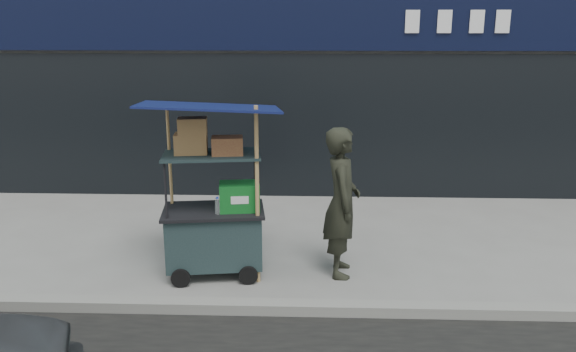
{
  "coord_description": "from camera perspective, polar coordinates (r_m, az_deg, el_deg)",
  "views": [
    {
      "loc": [
        0.58,
        -5.36,
        2.82
      ],
      "look_at": [
        0.34,
        1.2,
        1.07
      ],
      "focal_mm": 35.0,
      "sensor_mm": 36.0,
      "label": 1
    }
  ],
  "objects": [
    {
      "name": "ground",
      "position": [
        6.08,
        -3.75,
        -12.75
      ],
      "size": [
        80.0,
        80.0,
        0.0
      ],
      "primitive_type": "plane",
      "color": "slate",
      "rests_on": "ground"
    },
    {
      "name": "curb",
      "position": [
        5.88,
        -3.96,
        -13.14
      ],
      "size": [
        80.0,
        0.18,
        0.12
      ],
      "primitive_type": "cube",
      "color": "gray",
      "rests_on": "ground"
    },
    {
      "name": "vendor_cart",
      "position": [
        6.51,
        -7.42,
        -3.99
      ],
      "size": [
        1.66,
        1.27,
        2.06
      ],
      "rotation": [
        0.0,
        0.0,
        0.13
      ],
      "color": "#18282A",
      "rests_on": "ground"
    },
    {
      "name": "vendor_man",
      "position": [
        6.47,
        5.48,
        -2.68
      ],
      "size": [
        0.42,
        0.64,
        1.75
      ],
      "primitive_type": "imported",
      "rotation": [
        0.0,
        0.0,
        1.57
      ],
      "color": "black",
      "rests_on": "ground"
    }
  ]
}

